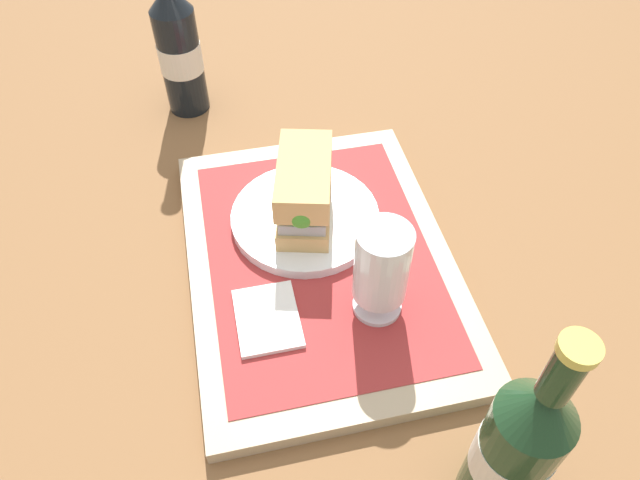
# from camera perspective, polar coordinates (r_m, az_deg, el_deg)

# --- Properties ---
(ground_plane) EXTENTS (3.00, 3.00, 0.00)m
(ground_plane) POSITION_cam_1_polar(r_m,az_deg,el_deg) (0.75, 0.00, -2.53)
(ground_plane) COLOR brown
(tray) EXTENTS (0.44, 0.32, 0.02)m
(tray) POSITION_cam_1_polar(r_m,az_deg,el_deg) (0.74, 0.00, -2.05)
(tray) COLOR tan
(tray) RESTS_ON ground_plane
(placemat) EXTENTS (0.38, 0.27, 0.00)m
(placemat) POSITION_cam_1_polar(r_m,az_deg,el_deg) (0.73, 0.00, -1.52)
(placemat) COLOR #9E2D2D
(placemat) RESTS_ON tray
(plate) EXTENTS (0.19, 0.19, 0.01)m
(plate) POSITION_cam_1_polar(r_m,az_deg,el_deg) (0.76, -1.44, 2.19)
(plate) COLOR white
(plate) RESTS_ON placemat
(sandwich) EXTENTS (0.14, 0.09, 0.08)m
(sandwich) POSITION_cam_1_polar(r_m,az_deg,el_deg) (0.72, -1.53, 4.72)
(sandwich) COLOR tan
(sandwich) RESTS_ON plate
(beer_glass) EXTENTS (0.06, 0.06, 0.12)m
(beer_glass) POSITION_cam_1_polar(r_m,az_deg,el_deg) (0.63, 5.93, -2.79)
(beer_glass) COLOR silver
(beer_glass) RESTS_ON placemat
(napkin_folded) EXTENTS (0.09, 0.07, 0.01)m
(napkin_folded) POSITION_cam_1_polar(r_m,az_deg,el_deg) (0.67, -5.08, -7.51)
(napkin_folded) COLOR white
(napkin_folded) RESTS_ON placemat
(beer_bottle) EXTENTS (0.07, 0.07, 0.27)m
(beer_bottle) POSITION_cam_1_polar(r_m,az_deg,el_deg) (0.54, 18.34, -18.52)
(beer_bottle) COLOR #19381E
(beer_bottle) RESTS_ON ground_plane
(second_bottle) EXTENTS (0.07, 0.07, 0.27)m
(second_bottle) POSITION_cam_1_polar(r_m,az_deg,el_deg) (0.96, -13.44, 17.48)
(second_bottle) COLOR black
(second_bottle) RESTS_ON ground_plane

